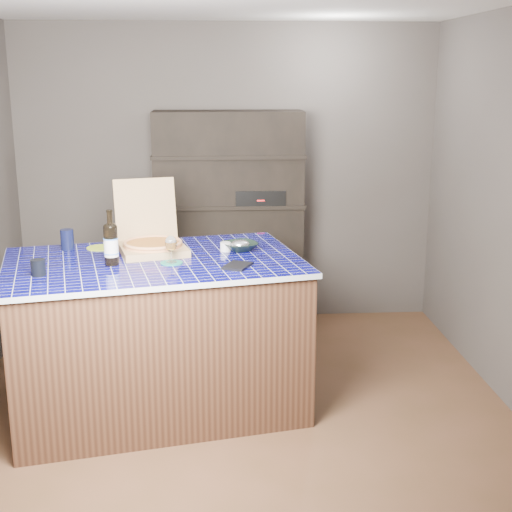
{
  "coord_description": "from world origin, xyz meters",
  "views": [
    {
      "loc": [
        -0.15,
        -4.25,
        2.09
      ],
      "look_at": [
        0.13,
        0.0,
        1.0
      ],
      "focal_mm": 50.0,
      "sensor_mm": 36.0,
      "label": 1
    }
  ],
  "objects": [
    {
      "name": "foil_contents",
      "position": [
        0.04,
        0.22,
        1.02
      ],
      "size": [
        0.12,
        0.1,
        0.06
      ],
      "primitive_type": "ellipsoid",
      "color": "silver",
      "rests_on": "bowl"
    },
    {
      "name": "room",
      "position": [
        0.0,
        0.0,
        1.25
      ],
      "size": [
        3.5,
        3.5,
        3.5
      ],
      "color": "brown",
      "rests_on": "ground"
    },
    {
      "name": "shelving_unit",
      "position": [
        0.0,
        1.53,
        0.9
      ],
      "size": [
        1.2,
        0.41,
        1.8
      ],
      "color": "black",
      "rests_on": "floor"
    },
    {
      "name": "tumbler",
      "position": [
        -1.13,
        -0.29,
        1.02
      ],
      "size": [
        0.08,
        0.08,
        0.09
      ],
      "primitive_type": "cylinder",
      "color": "black",
      "rests_on": "kitchen_island"
    },
    {
      "name": "bowl",
      "position": [
        0.04,
        0.22,
        1.01
      ],
      "size": [
        0.29,
        0.29,
        0.05
      ],
      "primitive_type": "imported",
      "rotation": [
        0.0,
        0.0,
        0.43
      ],
      "color": "black",
      "rests_on": "kitchen_island"
    },
    {
      "name": "dvd_case",
      "position": [
        0.0,
        -0.18,
        0.99
      ],
      "size": [
        0.2,
        0.23,
        0.01
      ],
      "primitive_type": "cube",
      "rotation": [
        0.0,
        0.0,
        -0.43
      ],
      "color": "black",
      "rests_on": "kitchen_island"
    },
    {
      "name": "wine_glass",
      "position": [
        -0.39,
        -0.07,
        1.1
      ],
      "size": [
        0.07,
        0.07,
        0.17
      ],
      "color": "white",
      "rests_on": "teal_trivet"
    },
    {
      "name": "navy_cup",
      "position": [
        -1.08,
        0.32,
        1.04
      ],
      "size": [
        0.08,
        0.08,
        0.13
      ],
      "primitive_type": "cylinder",
      "color": "black",
      "rests_on": "kitchen_island"
    },
    {
      "name": "mead_bottle",
      "position": [
        -0.74,
        -0.08,
        1.11
      ],
      "size": [
        0.09,
        0.09,
        0.34
      ],
      "color": "black",
      "rests_on": "kitchen_island"
    },
    {
      "name": "pizza_box",
      "position": [
        -0.53,
        0.22,
        1.04
      ],
      "size": [
        0.51,
        0.58,
        0.44
      ],
      "rotation": [
        0.0,
        0.0,
        0.25
      ],
      "color": "tan",
      "rests_on": "kitchen_island"
    },
    {
      "name": "white_jar",
      "position": [
        -0.06,
        0.21,
        1.01
      ],
      "size": [
        0.07,
        0.07,
        0.06
      ],
      "primitive_type": "cylinder",
      "color": "silver",
      "rests_on": "kitchen_island"
    },
    {
      "name": "green_trivet",
      "position": [
        -0.87,
        0.34,
        0.98
      ],
      "size": [
        0.18,
        0.18,
        0.01
      ],
      "primitive_type": "cylinder",
      "color": "#B0CC2B",
      "rests_on": "kitchen_island"
    },
    {
      "name": "teal_trivet",
      "position": [
        -0.39,
        -0.07,
        0.98
      ],
      "size": [
        0.13,
        0.13,
        0.01
      ],
      "primitive_type": "cylinder",
      "color": "#167261",
      "rests_on": "kitchen_island"
    },
    {
      "name": "kitchen_island",
      "position": [
        -0.5,
        0.02,
        0.49
      ],
      "size": [
        1.98,
        1.47,
        0.98
      ],
      "rotation": [
        0.0,
        0.0,
        0.21
      ],
      "color": "#4A2D1D",
      "rests_on": "floor"
    }
  ]
}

